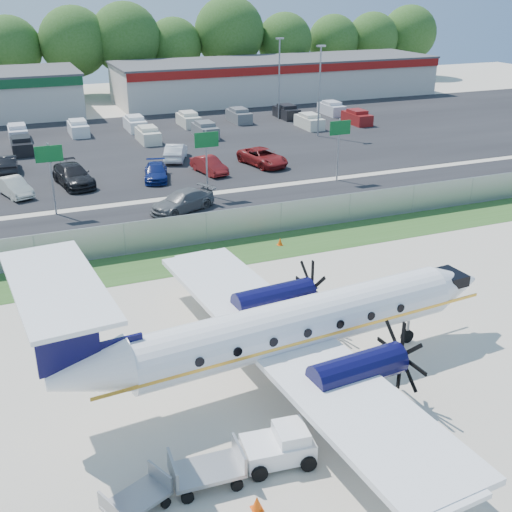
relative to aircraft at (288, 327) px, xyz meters
name	(u,v)px	position (x,y,z in m)	size (l,w,h in m)	color
ground	(309,356)	(1.54, 1.13, -2.35)	(170.00, 170.00, 0.00)	beige
grass_verge	(218,255)	(1.54, 13.13, -2.35)	(170.00, 4.00, 0.02)	#2D561E
access_road	(184,218)	(1.54, 20.13, -2.34)	(170.00, 8.00, 0.02)	black
parking_lot	(123,149)	(1.54, 41.13, -2.34)	(170.00, 32.00, 0.02)	black
perimeter_fence	(207,228)	(1.54, 15.13, -1.35)	(120.00, 0.06, 1.99)	gray
building_east	(277,78)	(27.54, 63.11, 0.28)	(44.40, 12.40, 5.24)	beige
sign_left	(50,164)	(-6.46, 24.03, 1.26)	(1.80, 0.26, 5.00)	gray
sign_mid	(207,149)	(4.54, 24.03, 1.26)	(1.80, 0.26, 5.00)	gray
sign_right	(339,136)	(15.54, 24.03, 1.26)	(1.80, 0.26, 5.00)	gray
light_pole_ne	(320,85)	(21.54, 39.13, 2.88)	(0.90, 0.35, 9.09)	gray
light_pole_se	(279,73)	(21.54, 49.13, 2.88)	(0.90, 0.35, 9.09)	gray
tree_line	(75,96)	(1.54, 75.13, -2.35)	(112.00, 6.00, 14.00)	#285118
aircraft	(288,327)	(0.00, 0.00, 0.00)	(19.79, 19.49, 6.10)	white
pushback_tug	(281,446)	(-2.26, -4.36, -1.75)	(2.46, 1.88, 1.25)	white
baggage_cart_near	(137,498)	(-7.20, -4.77, -1.88)	(2.24, 1.85, 1.01)	gray
baggage_cart_far	(207,469)	(-4.87, -4.47, -1.80)	(2.34, 1.49, 1.20)	gray
cone_port_wing	(257,503)	(-3.82, -6.10, -2.12)	(0.35, 0.35, 0.50)	#FF5008
cone_starboard_wing	(280,242)	(5.57, 13.12, -2.13)	(0.33, 0.33, 0.47)	#FF5008
road_car_mid	(183,211)	(1.86, 21.54, -2.35)	(2.01, 4.95, 1.44)	#595B5E
parked_car_a	(15,196)	(-8.86, 29.63, -2.35)	(1.47, 4.22, 1.39)	beige
parked_car_b	(74,185)	(-4.37, 30.76, -2.35)	(2.28, 5.61, 1.63)	black
parked_car_c	(156,180)	(2.03, 29.82, -2.35)	(1.82, 4.47, 1.30)	navy
parked_car_d	(209,173)	(6.63, 30.02, -2.35)	(1.46, 4.19, 1.38)	maroon
parked_car_e	(263,165)	(11.77, 30.67, -2.35)	(2.43, 5.28, 1.47)	maroon
parked_car_f	(9,172)	(-8.98, 36.90, -2.35)	(1.51, 4.32, 1.42)	black
parked_car_g	(176,160)	(5.21, 35.23, -2.35)	(1.60, 4.58, 1.51)	silver
far_parking_rows	(113,139)	(1.54, 46.13, -2.35)	(56.00, 10.00, 1.60)	gray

